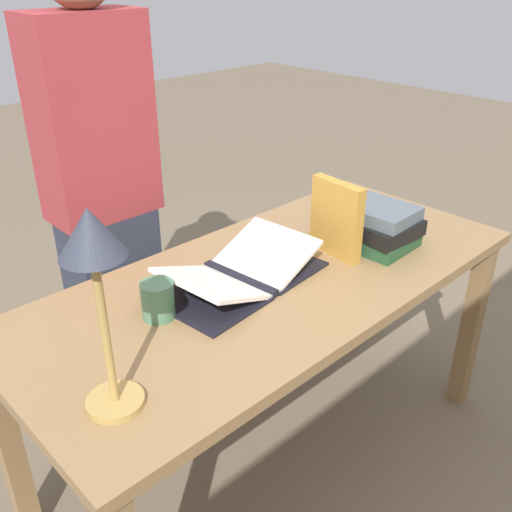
{
  "coord_description": "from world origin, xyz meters",
  "views": [
    {
      "loc": [
        1.06,
        1.02,
        1.57
      ],
      "look_at": [
        0.06,
        -0.02,
        0.81
      ],
      "focal_mm": 40.0,
      "sensor_mm": 36.0,
      "label": 1
    }
  ],
  "objects_px": {
    "book_standing_upright": "(336,219)",
    "coffee_mug": "(157,300)",
    "open_book": "(240,273)",
    "book_stack_tall": "(372,224)",
    "reading_lamp": "(95,264)",
    "person_reader": "(104,205)"
  },
  "relations": [
    {
      "from": "book_stack_tall",
      "to": "reading_lamp",
      "type": "relative_size",
      "value": 0.64
    },
    {
      "from": "book_stack_tall",
      "to": "person_reader",
      "type": "relative_size",
      "value": 0.18
    },
    {
      "from": "book_stack_tall",
      "to": "open_book",
      "type": "bearing_deg",
      "value": -12.89
    },
    {
      "from": "book_standing_upright",
      "to": "person_reader",
      "type": "distance_m",
      "value": 0.8
    },
    {
      "from": "book_standing_upright",
      "to": "reading_lamp",
      "type": "bearing_deg",
      "value": 12.92
    },
    {
      "from": "open_book",
      "to": "person_reader",
      "type": "bearing_deg",
      "value": -88.43
    },
    {
      "from": "book_stack_tall",
      "to": "coffee_mug",
      "type": "bearing_deg",
      "value": -9.32
    },
    {
      "from": "open_book",
      "to": "book_standing_upright",
      "type": "bearing_deg",
      "value": 161.8
    },
    {
      "from": "open_book",
      "to": "book_stack_tall",
      "type": "distance_m",
      "value": 0.5
    },
    {
      "from": "book_stack_tall",
      "to": "coffee_mug",
      "type": "xyz_separation_m",
      "value": [
        0.76,
        -0.12,
        -0.02
      ]
    },
    {
      "from": "open_book",
      "to": "book_stack_tall",
      "type": "relative_size",
      "value": 1.84
    },
    {
      "from": "book_standing_upright",
      "to": "coffee_mug",
      "type": "relative_size",
      "value": 2.02
    },
    {
      "from": "open_book",
      "to": "book_stack_tall",
      "type": "xyz_separation_m",
      "value": [
        -0.48,
        0.11,
        0.04
      ]
    },
    {
      "from": "open_book",
      "to": "coffee_mug",
      "type": "xyz_separation_m",
      "value": [
        0.28,
        -0.01,
        0.02
      ]
    },
    {
      "from": "person_reader",
      "to": "reading_lamp",
      "type": "bearing_deg",
      "value": -119.67
    },
    {
      "from": "reading_lamp",
      "to": "person_reader",
      "type": "bearing_deg",
      "value": -119.67
    },
    {
      "from": "book_standing_upright",
      "to": "coffee_mug",
      "type": "bearing_deg",
      "value": -3.4
    },
    {
      "from": "coffee_mug",
      "to": "book_standing_upright",
      "type": "bearing_deg",
      "value": 171.66
    },
    {
      "from": "book_stack_tall",
      "to": "reading_lamp",
      "type": "xyz_separation_m",
      "value": [
        1.02,
        0.09,
        0.27
      ]
    },
    {
      "from": "open_book",
      "to": "person_reader",
      "type": "xyz_separation_m",
      "value": [
        0.08,
        -0.61,
        0.05
      ]
    },
    {
      "from": "coffee_mug",
      "to": "person_reader",
      "type": "xyz_separation_m",
      "value": [
        -0.2,
        -0.6,
        0.03
      ]
    },
    {
      "from": "reading_lamp",
      "to": "person_reader",
      "type": "relative_size",
      "value": 0.28
    }
  ]
}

